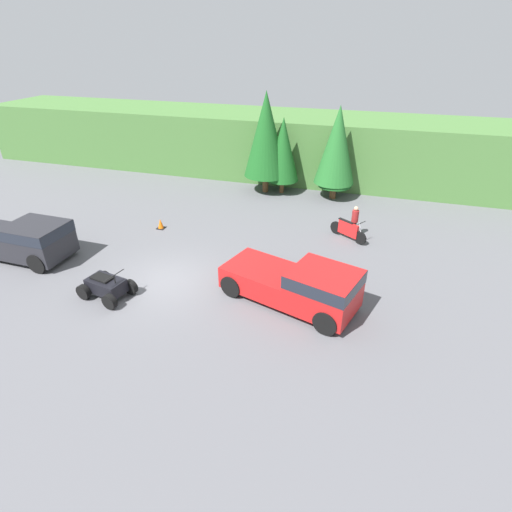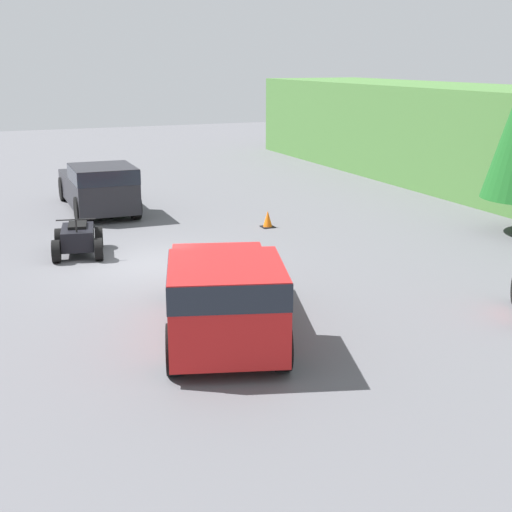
% 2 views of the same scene
% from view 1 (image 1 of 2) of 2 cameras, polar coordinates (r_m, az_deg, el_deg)
% --- Properties ---
extents(ground_plane, '(80.00, 80.00, 0.00)m').
position_cam_1_polar(ground_plane, '(17.46, -12.81, -3.60)').
color(ground_plane, '#5B5B60').
extents(hillside_backdrop, '(44.00, 6.00, 4.23)m').
position_cam_1_polar(hillside_backdrop, '(30.45, 1.45, 15.79)').
color(hillside_backdrop, '#477538').
rests_on(hillside_backdrop, ground_plane).
extents(tree_left, '(2.77, 2.77, 6.29)m').
position_cam_1_polar(tree_left, '(25.86, 1.44, 16.93)').
color(tree_left, brown).
rests_on(tree_left, ground_plane).
extents(tree_mid_left, '(2.11, 2.11, 4.80)m').
position_cam_1_polar(tree_mid_left, '(25.95, 3.86, 14.92)').
color(tree_mid_left, brown).
rests_on(tree_mid_left, ground_plane).
extents(tree_mid_right, '(2.49, 2.49, 5.66)m').
position_cam_1_polar(tree_mid_right, '(25.35, 11.49, 15.24)').
color(tree_mid_right, brown).
rests_on(tree_mid_right, ground_plane).
extents(tree_right, '(2.07, 2.07, 4.71)m').
position_cam_1_polar(tree_right, '(25.31, 11.56, 13.92)').
color(tree_right, brown).
rests_on(tree_right, ground_plane).
extents(pickup_truck_red, '(5.68, 3.56, 1.80)m').
position_cam_1_polar(pickup_truck_red, '(15.21, 6.34, -4.03)').
color(pickup_truck_red, red).
rests_on(pickup_truck_red, ground_plane).
extents(pickup_truck_second, '(5.59, 2.29, 1.80)m').
position_cam_1_polar(pickup_truck_second, '(21.39, -30.49, 2.19)').
color(pickup_truck_second, '#232328').
rests_on(pickup_truck_second, ground_plane).
extents(dirt_bike, '(1.92, 1.33, 1.16)m').
position_cam_1_polar(dirt_bike, '(20.87, 13.02, 3.62)').
color(dirt_bike, black).
rests_on(dirt_bike, ground_plane).
extents(quad_atv, '(2.24, 1.71, 1.15)m').
position_cam_1_polar(quad_atv, '(16.98, -20.57, -4.09)').
color(quad_atv, black).
rests_on(quad_atv, ground_plane).
extents(rider_person, '(0.44, 0.44, 1.66)m').
position_cam_1_polar(rider_person, '(21.03, 13.92, 4.98)').
color(rider_person, black).
rests_on(rider_person, ground_plane).
extents(traffic_cone, '(0.42, 0.42, 0.55)m').
position_cam_1_polar(traffic_cone, '(22.14, -13.47, 4.46)').
color(traffic_cone, black).
rests_on(traffic_cone, ground_plane).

